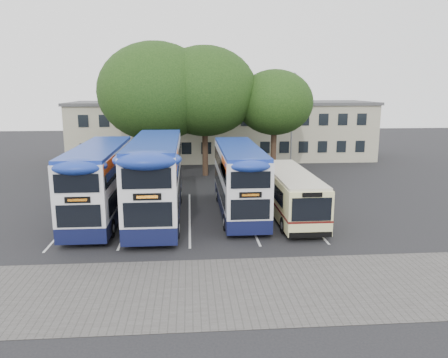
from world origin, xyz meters
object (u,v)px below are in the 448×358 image
Objects in this scene: tree_mid at (205,91)px; bus_dd_left at (100,179)px; bus_dd_mid at (156,175)px; bus_single at (290,191)px; tree_right at (275,103)px; bus_dd_right at (239,177)px; lamp_post at (292,116)px; tree_left at (156,92)px.

bus_dd_left is (-6.71, -12.59, -4.97)m from tree_mid.
bus_dd_mid is (3.33, -0.09, 0.22)m from bus_dd_left.
bus_dd_left reaches higher than bus_single.
tree_right is at bearing 43.64° from bus_dd_left.
tree_mid is 13.20m from bus_dd_right.
bus_dd_right is (1.65, -12.08, -5.06)m from tree_mid.
lamp_post reaches higher than bus_dd_right.
bus_dd_right is 3.25m from bus_single.
bus_single is (8.06, -0.29, -1.07)m from bus_dd_mid.
tree_left is at bearing 124.35° from bus_single.
bus_dd_mid is 8.14m from bus_single.
bus_single is at bearing -96.22° from tree_right.
bus_single is at bearing -1.89° from bus_dd_left.
tree_mid is 1.07× the size of bus_dd_left.
bus_dd_left is 8.37m from bus_dd_right.
bus_dd_right is (5.81, -12.05, -5.02)m from tree_left.
lamp_post is 0.89× the size of bus_dd_right.
bus_dd_left is 0.92× the size of bus_dd_mid.
lamp_post is at bearing 45.00° from bus_dd_left.
tree_right is at bearing -2.25° from tree_left.
bus_dd_right is 1.09× the size of bus_single.
tree_mid is 15.11m from bus_dd_left.
bus_dd_mid reaches higher than bus_dd_right.
bus_dd_mid is 5.08m from bus_dd_right.
tree_mid is (4.16, 0.03, 0.04)m from tree_left.
lamp_post is 0.98× the size of tree_right.
tree_left is 13.73m from bus_dd_left.
bus_dd_mid is (0.78, -12.65, -4.71)m from tree_left.
bus_dd_mid is at bearing -104.93° from tree_mid.
lamp_post is at bearing 76.74° from bus_single.
tree_right is (6.05, -0.43, -0.96)m from tree_mid.
tree_right is 0.88× the size of bus_dd_left.
lamp_post is 12.91m from tree_left.
lamp_post is at bearing 11.12° from tree_left.
bus_single is at bearing -70.16° from tree_mid.
tree_mid is 13.96m from bus_dd_mid.
tree_right is 0.81× the size of bus_dd_mid.
tree_mid reaches higher than lamp_post.
tree_left is 16.70m from bus_single.
tree_left is 1.03× the size of tree_mid.
tree_left reaches higher than bus_dd_left.
bus_single is (3.03, -0.89, -0.75)m from bus_dd_right.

